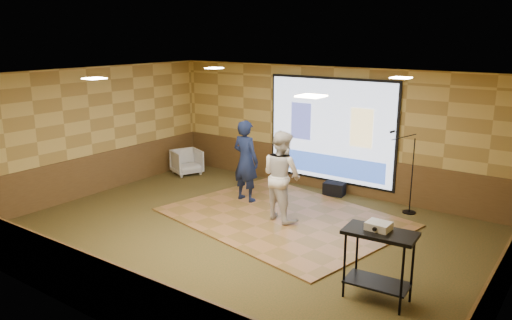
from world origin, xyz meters
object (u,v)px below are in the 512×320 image
Objects in this scene: player_left at (246,161)px; mic_stand at (408,190)px; av_table at (379,251)px; duffel_bag at (334,189)px; player_right at (282,176)px; projector_screen at (330,131)px; projector at (379,226)px; banquet_chair at (187,162)px; dance_floor at (283,217)px.

player_left is 3.59m from mic_stand.
av_table reaches higher than duffel_bag.
player_right is 1.75× the size of av_table.
projector_screen is 1.37m from duffel_bag.
projector is 0.44× the size of banquet_chair.
player_left is at bearing -85.27° from banquet_chair.
mic_stand is at bearing -61.60° from banquet_chair.
mic_stand is at bearing -5.17° from duffel_bag.
player_left is 2.91m from banquet_chair.
banquet_chair reaches higher than duffel_bag.
player_right is 2.81m from mic_stand.
dance_floor is 13.85× the size of projector.
player_right is 5.60× the size of projector.
banquet_chair is at bearing 161.41° from dance_floor.
player_right is 3.33m from projector.
dance_floor is at bearing -55.39° from player_right.
duffel_bag reaches higher than dance_floor.
projector is (2.78, -1.82, 0.16)m from player_right.
mic_stand reaches higher than dance_floor.
banquet_chair is (-4.00, 1.45, -0.62)m from player_right.
banquet_chair reaches higher than dance_floor.
player_right reaches higher than dance_floor.
duffel_bag is at bearing -127.79° from player_left.
player_right is (0.04, -0.12, 0.94)m from dance_floor.
player_right is at bearing -93.72° from duffel_bag.
projector_screen is at bearing 126.00° from projector.
banquet_chair is at bearing 154.08° from av_table.
player_left is at bearing -132.25° from duffel_bag.
player_right is (0.14, -2.37, -0.52)m from projector_screen.
projector is 4.85m from duffel_bag.
player_right is (1.31, -0.54, -0.00)m from player_left.
projector_screen is at bearing -69.20° from player_right.
dance_floor is 3.59m from projector.
projector_screen is at bearing 139.41° from duffel_bag.
projector_screen is 6.86× the size of duffel_bag.
dance_floor is at bearing 146.55° from projector.
projector is (-0.05, 0.05, 0.35)m from av_table.
duffel_bag is at bearing -40.59° from projector_screen.
player_left is 1.00× the size of player_right.
av_table is at bearing 163.98° from player_right.
player_left reaches higher than duffel_bag.
mic_stand reaches higher than projector.
mic_stand is at bearing -10.92° from projector_screen.
av_table reaches higher than dance_floor.
mic_stand reaches higher than banquet_chair.
projector_screen reaches higher than banquet_chair.
player_left is at bearing -122.45° from projector_screen.
projector_screen is at bearing 125.07° from av_table.
banquet_chair is 1.54× the size of duffel_bag.
dance_floor is 4.32× the size of av_table.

